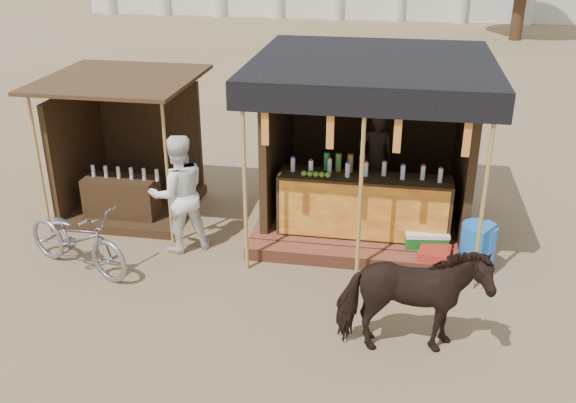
{
  "coord_description": "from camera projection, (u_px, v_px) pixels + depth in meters",
  "views": [
    {
      "loc": [
        1.42,
        -6.41,
        4.73
      ],
      "look_at": [
        0.0,
        1.6,
        1.1
      ],
      "focal_mm": 40.0,
      "sensor_mm": 36.0,
      "label": 1
    }
  ],
  "objects": [
    {
      "name": "bystander",
      "position": [
        179.0,
        194.0,
        9.62
      ],
      "size": [
        1.13,
        1.06,
        1.84
      ],
      "primitive_type": "imported",
      "rotation": [
        0.0,
        0.0,
        3.7
      ],
      "color": "white",
      "rests_on": "ground"
    },
    {
      "name": "blue_barrel",
      "position": [
        477.0,
        249.0,
        9.13
      ],
      "size": [
        0.58,
        0.58,
        0.77
      ],
      "primitive_type": "cylinder",
      "rotation": [
        0.0,
        0.0,
        -0.19
      ],
      "color": "blue",
      "rests_on": "ground"
    },
    {
      "name": "red_crate",
      "position": [
        434.0,
        259.0,
        9.31
      ],
      "size": [
        0.5,
        0.51,
        0.34
      ],
      "primitive_type": "cube",
      "rotation": [
        0.0,
        0.0,
        -0.16
      ],
      "color": "#A9251C",
      "rests_on": "ground"
    },
    {
      "name": "secondary_stall",
      "position": [
        123.0,
        163.0,
        10.99
      ],
      "size": [
        2.4,
        2.4,
        2.38
      ],
      "color": "#3A2815",
      "rests_on": "ground"
    },
    {
      "name": "ground",
      "position": [
        265.0,
        335.0,
        7.92
      ],
      "size": [
        120.0,
        120.0,
        0.0
      ],
      "primitive_type": "plane",
      "color": "#846B4C",
      "rests_on": "ground"
    },
    {
      "name": "main_stall",
      "position": [
        368.0,
        166.0,
        10.36
      ],
      "size": [
        3.6,
        3.61,
        2.78
      ],
      "color": "brown",
      "rests_on": "ground"
    },
    {
      "name": "motorbike",
      "position": [
        77.0,
        238.0,
        9.19
      ],
      "size": [
        2.04,
        1.33,
        1.01
      ],
      "primitive_type": "imported",
      "rotation": [
        0.0,
        0.0,
        1.2
      ],
      "color": "gray",
      "rests_on": "ground"
    },
    {
      "name": "cooler",
      "position": [
        425.0,
        243.0,
        9.63
      ],
      "size": [
        0.69,
        0.52,
        0.46
      ],
      "color": "#17671D",
      "rests_on": "ground"
    },
    {
      "name": "cow",
      "position": [
        411.0,
        301.0,
        7.33
      ],
      "size": [
        1.78,
        1.03,
        1.42
      ],
      "primitive_type": "imported",
      "rotation": [
        0.0,
        0.0,
        1.73
      ],
      "color": "black",
      "rests_on": "ground"
    }
  ]
}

